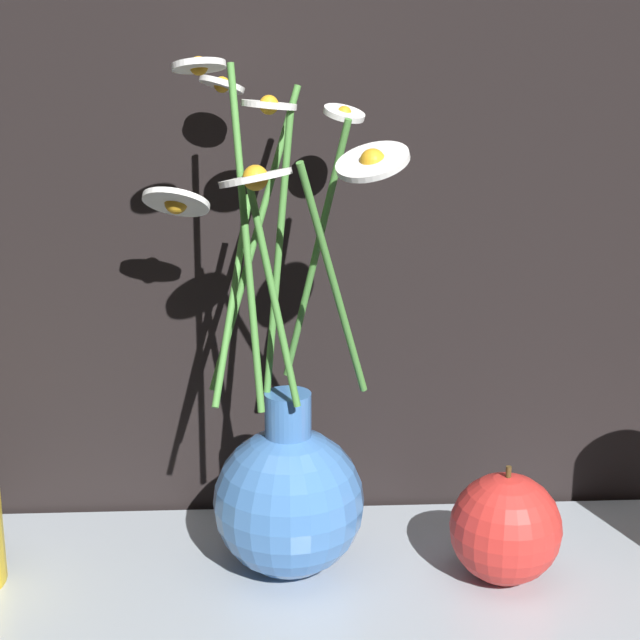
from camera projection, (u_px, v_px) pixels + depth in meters
ground_plane at (333, 598)px, 0.78m from camera, size 6.00×6.00×0.00m
shelf at (333, 590)px, 0.78m from camera, size 0.75×0.25×0.01m
vase_with_flowers at (287, 480)px, 0.78m from camera, size 0.19×0.17×0.37m
orange_fruit at (506, 530)px, 0.77m from camera, size 0.08×0.08×0.09m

